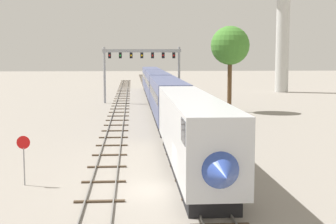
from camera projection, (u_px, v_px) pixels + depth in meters
ground_plane at (165, 190)px, 28.06m from camera, size 400.00×400.00×0.00m
track_main at (154, 97)px, 87.66m from camera, size 2.60×200.00×0.16m
track_near at (119, 110)px, 67.45m from camera, size 2.60×160.00×0.16m
passenger_train at (161, 92)px, 66.52m from camera, size 3.04×90.53×4.80m
signal_gantry at (142, 62)px, 77.95m from camera, size 12.10×0.49×8.61m
stop_sign at (24, 153)px, 28.97m from camera, size 0.76×0.08×2.88m
trackside_tree_left at (230, 46)px, 65.70m from camera, size 5.03×5.03×11.15m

